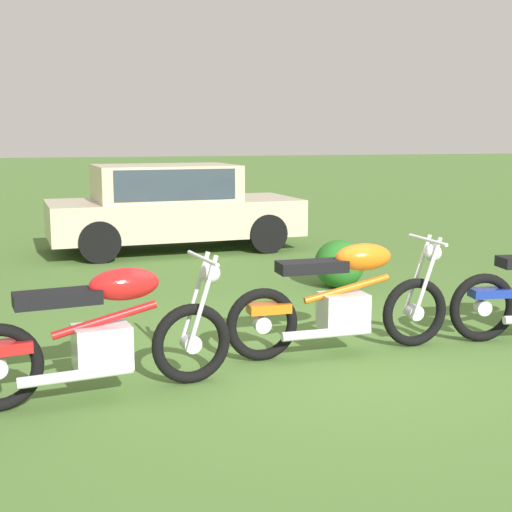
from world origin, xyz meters
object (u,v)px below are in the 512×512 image
(car_beige, at_px, (170,203))
(shrub_low, at_px, (339,264))
(motorcycle_orange, at_px, (344,299))
(motorcycle_red, at_px, (102,333))

(car_beige, distance_m, shrub_low, 3.90)
(motorcycle_orange, relative_size, shrub_low, 3.11)
(car_beige, bearing_deg, motorcycle_red, -107.13)
(motorcycle_red, distance_m, shrub_low, 4.36)
(motorcycle_orange, bearing_deg, shrub_low, 67.58)
(motorcycle_orange, height_order, car_beige, car_beige)
(motorcycle_red, xyz_separation_m, motorcycle_orange, (2.12, 0.44, 0.01))
(car_beige, bearing_deg, motorcycle_orange, -88.56)
(motorcycle_orange, bearing_deg, motorcycle_red, -167.55)
(motorcycle_red, relative_size, shrub_low, 3.05)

